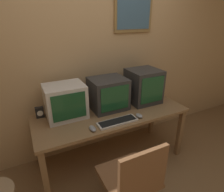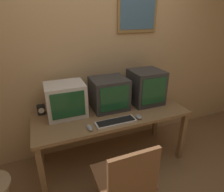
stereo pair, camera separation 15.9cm
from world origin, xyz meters
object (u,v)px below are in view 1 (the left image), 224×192
(mouse_far_corner, at_px, (92,128))
(desk_clock, at_px, (40,112))
(monitor_right, at_px, (143,86))
(monitor_left, at_px, (65,101))
(mouse_near_keyboard, at_px, (139,116))
(keyboard_main, at_px, (118,122))
(office_chair, at_px, (131,186))
(monitor_center, at_px, (108,94))

(mouse_far_corner, xyz_separation_m, desk_clock, (-0.44, 0.51, 0.05))
(monitor_right, relative_size, desk_clock, 3.49)
(monitor_left, relative_size, mouse_near_keyboard, 4.32)
(keyboard_main, bearing_deg, desk_clock, 145.77)
(monitor_right, distance_m, mouse_near_keyboard, 0.50)
(mouse_far_corner, distance_m, office_chair, 0.64)
(monitor_left, bearing_deg, mouse_far_corner, -67.69)
(desk_clock, bearing_deg, monitor_center, -9.07)
(desk_clock, height_order, office_chair, office_chair)
(mouse_far_corner, distance_m, desk_clock, 0.67)
(desk_clock, relative_size, office_chair, 0.14)
(mouse_far_corner, height_order, office_chair, office_chair)
(office_chair, bearing_deg, keyboard_main, 75.44)
(desk_clock, distance_m, office_chair, 1.25)
(mouse_near_keyboard, xyz_separation_m, mouse_far_corner, (-0.57, -0.01, -0.00))
(monitor_right, height_order, keyboard_main, monitor_right)
(keyboard_main, height_order, office_chair, office_chair)
(monitor_right, xyz_separation_m, mouse_far_corner, (-0.86, -0.35, -0.20))
(monitor_left, xyz_separation_m, mouse_far_corner, (0.16, -0.40, -0.17))
(keyboard_main, bearing_deg, office_chair, -104.56)
(office_chair, bearing_deg, monitor_center, 77.38)
(monitor_left, height_order, monitor_right, monitor_right)
(desk_clock, bearing_deg, monitor_right, -6.70)
(mouse_near_keyboard, relative_size, office_chair, 0.11)
(mouse_near_keyboard, height_order, mouse_far_corner, mouse_near_keyboard)
(mouse_far_corner, bearing_deg, mouse_near_keyboard, 0.58)
(desk_clock, xyz_separation_m, office_chair, (0.60, -1.02, -0.40))
(monitor_center, height_order, desk_clock, monitor_center)
(keyboard_main, xyz_separation_m, office_chair, (-0.14, -0.52, -0.35))
(office_chair, bearing_deg, mouse_near_keyboard, 51.43)
(mouse_near_keyboard, height_order, office_chair, office_chair)
(monitor_left, distance_m, keyboard_main, 0.62)
(monitor_right, distance_m, office_chair, 1.25)
(keyboard_main, relative_size, desk_clock, 3.60)
(monitor_right, height_order, mouse_near_keyboard, monitor_right)
(monitor_right, bearing_deg, office_chair, -129.05)
(desk_clock, bearing_deg, mouse_far_corner, -49.10)
(monitor_left, xyz_separation_m, monitor_right, (1.02, -0.04, 0.03))
(monitor_right, xyz_separation_m, keyboard_main, (-0.57, -0.35, -0.21))
(monitor_left, bearing_deg, monitor_right, -2.41)
(keyboard_main, height_order, mouse_near_keyboard, mouse_near_keyboard)
(mouse_far_corner, bearing_deg, monitor_center, 46.75)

